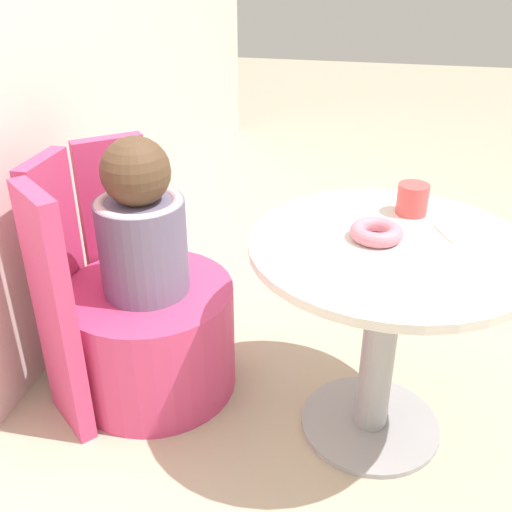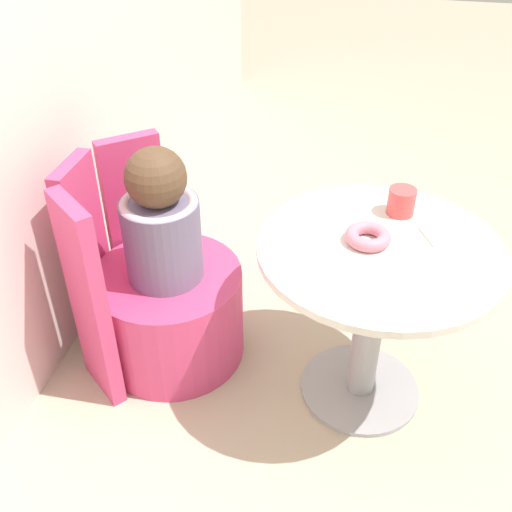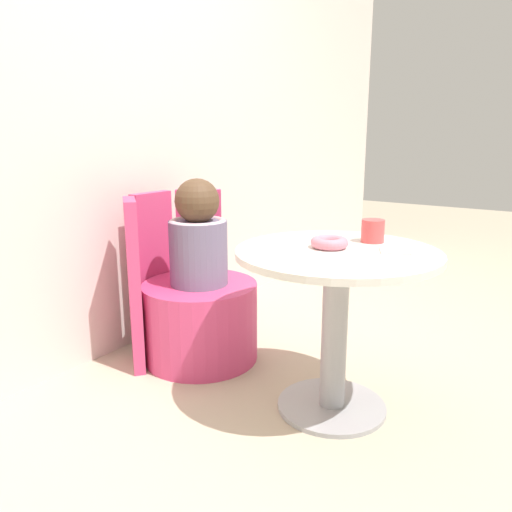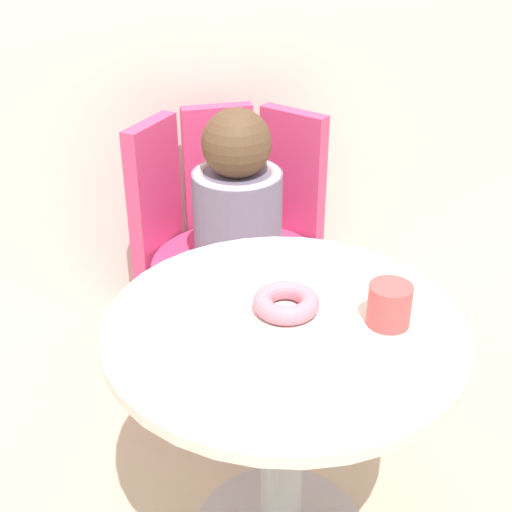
{
  "view_description": "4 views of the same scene",
  "coord_description": "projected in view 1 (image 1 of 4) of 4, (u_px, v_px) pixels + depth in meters",
  "views": [
    {
      "loc": [
        -1.31,
        0.05,
        1.32
      ],
      "look_at": [
        0.09,
        0.35,
        0.55
      ],
      "focal_mm": 42.0,
      "sensor_mm": 36.0,
      "label": 1
    },
    {
      "loc": [
        -1.39,
        0.05,
        1.65
      ],
      "look_at": [
        0.1,
        0.37,
        0.53
      ],
      "focal_mm": 42.0,
      "sensor_mm": 36.0,
      "label": 2
    },
    {
      "loc": [
        -1.5,
        -0.75,
        1.03
      ],
      "look_at": [
        0.18,
        0.41,
        0.53
      ],
      "focal_mm": 35.0,
      "sensor_mm": 36.0,
      "label": 3
    },
    {
      "loc": [
        -0.24,
        -1.13,
        1.44
      ],
      "look_at": [
        0.11,
        0.32,
        0.6
      ],
      "focal_mm": 50.0,
      "sensor_mm": 36.0,
      "label": 4
    }
  ],
  "objects": [
    {
      "name": "booth_backrest",
      "position": [
        80.0,
        276.0,
        1.87
      ],
      "size": [
        0.63,
        0.23,
        0.76
      ],
      "color": "#D13D70",
      "rests_on": "ground_plane"
    },
    {
      "name": "ground_plane",
      "position": [
        366.0,
        447.0,
        1.75
      ],
      "size": [
        12.0,
        12.0,
        0.0
      ],
      "primitive_type": "plane",
      "color": "#B7A88E"
    },
    {
      "name": "child_figure",
      "position": [
        141.0,
        225.0,
        1.73
      ],
      "size": [
        0.26,
        0.26,
        0.48
      ],
      "color": "slate",
      "rests_on": "tub_chair"
    },
    {
      "name": "donut",
      "position": [
        376.0,
        232.0,
        1.54
      ],
      "size": [
        0.14,
        0.14,
        0.04
      ],
      "color": "pink",
      "rests_on": "round_table"
    },
    {
      "name": "cup",
      "position": [
        412.0,
        199.0,
        1.67
      ],
      "size": [
        0.09,
        0.09,
        0.09
      ],
      "color": "#DB4C4C",
      "rests_on": "round_table"
    },
    {
      "name": "round_table",
      "position": [
        385.0,
        300.0,
        1.61
      ],
      "size": [
        0.74,
        0.74,
        0.63
      ],
      "color": "#99999E",
      "rests_on": "ground_plane"
    },
    {
      "name": "tub_chair",
      "position": [
        152.0,
        337.0,
        1.92
      ],
      "size": [
        0.53,
        0.53,
        0.36
      ],
      "color": "#D13D70",
      "rests_on": "ground_plane"
    },
    {
      "name": "paper_napkin",
      "position": [
        461.0,
        232.0,
        1.58
      ],
      "size": [
        0.14,
        0.14,
        0.01
      ],
      "color": "silver",
      "rests_on": "round_table"
    }
  ]
}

